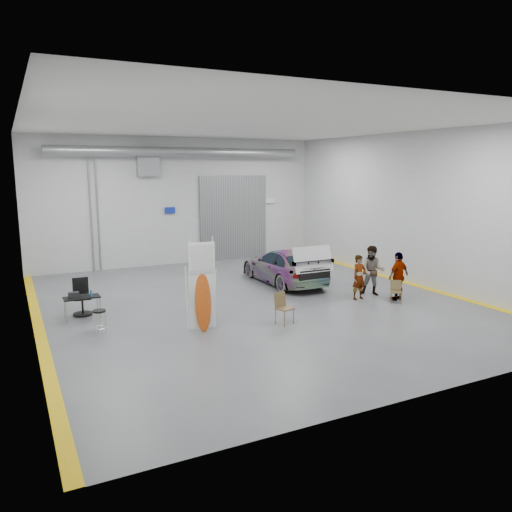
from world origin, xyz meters
name	(u,v)px	position (x,y,z in m)	size (l,w,h in m)	color
ground	(253,302)	(0.00, 0.00, 0.00)	(16.00, 16.00, 0.00)	#57585E
room_shell	(233,182)	(0.24, 2.22, 4.08)	(14.02, 16.18, 6.01)	#B8BABD
sedan_car	(284,266)	(2.40, 2.08, 0.68)	(1.93, 4.73, 1.37)	silver
person_a	(359,277)	(3.51, -1.30, 0.79)	(0.58, 0.38, 1.59)	#987853
person_b	(373,271)	(4.30, -1.06, 0.91)	(0.89, 0.68, 1.82)	#547A9B
person_c	(398,276)	(4.69, -1.99, 0.86)	(0.99, 0.41, 1.71)	#9F4E35
surfboard_display	(204,294)	(-2.64, -2.16, 1.10)	(0.77, 0.27, 2.73)	white
folding_chair_near	(284,314)	(-0.25, -2.58, 0.29)	(0.54, 0.57, 0.93)	brown
folding_chair_far	(396,296)	(4.33, -2.30, 0.24)	(0.51, 0.56, 0.78)	brown
shop_stool	(100,323)	(-5.35, -1.21, 0.36)	(0.37, 0.37, 0.73)	black
work_table	(80,297)	(-5.61, 0.72, 0.68)	(1.09, 0.57, 0.88)	gray
office_chair	(82,299)	(-5.51, 1.11, 0.51)	(0.61, 0.61, 1.15)	black
trunk_lid	(313,257)	(2.40, -0.03, 1.39)	(1.60, 0.97, 0.04)	silver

